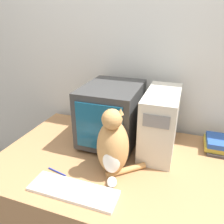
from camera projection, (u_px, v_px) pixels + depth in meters
name	position (u px, v px, depth m)	size (l,w,h in m)	color
wall_back	(142.00, 56.00, 1.60)	(7.00, 0.05, 2.50)	silver
desk	(118.00, 202.00, 1.49)	(1.51, 0.96, 0.70)	#9E7047
crt_monitor	(112.00, 113.00, 1.48)	(0.36, 0.47, 0.40)	#333333
computer_tower	(160.00, 122.00, 1.39)	(0.20, 0.47, 0.39)	beige
keyboard	(73.00, 190.00, 1.09)	(0.46, 0.14, 0.02)	silver
cat	(112.00, 146.00, 1.18)	(0.30, 0.29, 0.40)	#B7844C
book_stack	(217.00, 144.00, 1.43)	(0.15, 0.21, 0.08)	#383333
pen	(57.00, 172.00, 1.24)	(0.13, 0.04, 0.01)	navy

